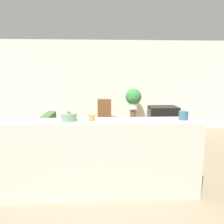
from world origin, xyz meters
name	(u,v)px	position (x,y,z in m)	size (l,w,h in m)	color
ground_plane	(100,183)	(0.00, 0.00, 0.00)	(14.00, 14.00, 0.00)	gray
wall_back	(100,86)	(0.00, 3.43, 1.35)	(9.00, 0.06, 2.70)	silver
couch	(57,141)	(-0.94, 1.44, 0.27)	(0.86, 1.78, 0.79)	#476B3D
tv_stand	(162,136)	(1.46, 1.63, 0.27)	(0.89, 0.51, 0.55)	brown
television	(163,116)	(1.46, 1.63, 0.77)	(0.65, 0.49, 0.44)	black
wooden_chair	(104,115)	(0.13, 2.91, 0.54)	(0.44, 0.44, 1.00)	brown
plant_stand	(133,121)	(0.98, 3.02, 0.35)	(0.15, 0.15, 0.70)	brown
potted_plant	(133,97)	(0.98, 3.02, 1.04)	(0.47, 0.47, 0.60)	white
foreground_counter	(99,158)	(0.00, -0.31, 0.55)	(2.83, 0.44, 1.10)	beige
decorative_bowl	(69,117)	(-0.41, -0.31, 1.15)	(0.21, 0.21, 0.15)	gray
candle_jar	(92,118)	(-0.10, -0.31, 1.14)	(0.09, 0.09, 0.09)	#C6844C
coffee_tin	(183,115)	(1.18, -0.31, 1.16)	(0.13, 0.13, 0.12)	#335B75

